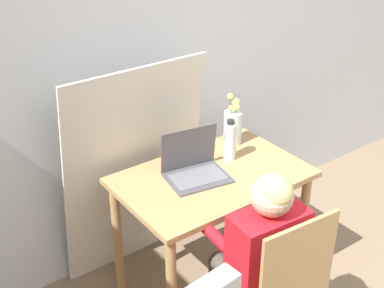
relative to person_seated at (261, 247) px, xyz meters
name	(u,v)px	position (x,y,z in m)	size (l,w,h in m)	color
wall_back	(173,46)	(0.27, 1.08, 0.58)	(6.40, 0.05, 2.50)	silver
dining_table	(212,194)	(0.13, 0.52, -0.05)	(0.98, 0.63, 0.74)	tan
person_seated	(261,247)	(0.00, 0.00, 0.00)	(0.37, 0.45, 1.07)	red
laptop	(194,165)	(0.05, 0.58, 0.12)	(0.34, 0.29, 0.24)	#4C4C51
flower_vase	(233,125)	(0.44, 0.73, 0.18)	(0.10, 0.10, 0.30)	silver
water_bottle	(230,141)	(0.31, 0.60, 0.18)	(0.07, 0.07, 0.23)	silver
cardboard_panel	(135,171)	(-0.10, 0.93, -0.03)	(0.84, 0.19, 1.28)	silver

